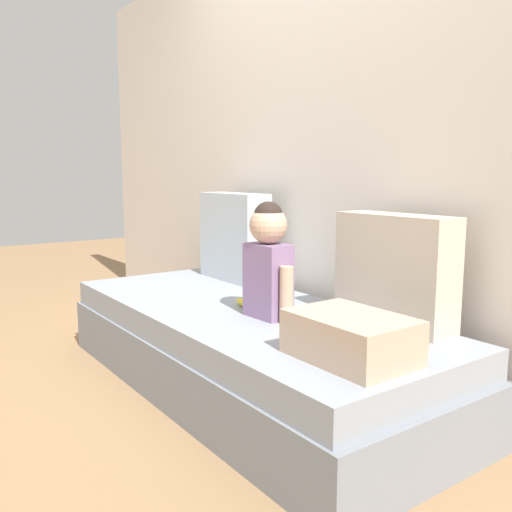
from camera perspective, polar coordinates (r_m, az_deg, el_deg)
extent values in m
plane|color=#93704C|center=(2.61, -1.25, -13.57)|extent=(12.00, 12.00, 0.00)
cube|color=silver|center=(2.77, 8.51, 12.36)|extent=(5.32, 0.10, 2.34)
cube|color=gray|center=(2.56, -1.26, -10.87)|extent=(2.12, 0.86, 0.26)
cube|color=#8C939E|center=(2.50, -1.27, -6.77)|extent=(2.05, 0.84, 0.12)
cube|color=#B2BCC6|center=(3.10, -2.31, 2.03)|extent=(0.50, 0.16, 0.50)
cube|color=#C1B29E|center=(2.24, 14.33, -1.46)|extent=(0.51, 0.16, 0.45)
cube|color=gray|center=(2.30, 1.27, -2.60)|extent=(0.20, 0.14, 0.31)
sphere|color=tan|center=(2.27, 1.29, 3.28)|extent=(0.16, 0.16, 0.16)
sphere|color=#2D231E|center=(2.26, 1.30, 4.19)|extent=(0.12, 0.12, 0.12)
cylinder|color=tan|center=(2.41, -0.51, -3.04)|extent=(0.06, 0.06, 0.24)
cylinder|color=tan|center=(2.21, 3.21, -4.10)|extent=(0.06, 0.06, 0.24)
ellipsoid|color=yellow|center=(2.48, -1.05, -5.00)|extent=(0.17, 0.06, 0.04)
cube|color=tan|center=(1.82, 9.90, -8.39)|extent=(0.40, 0.28, 0.15)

